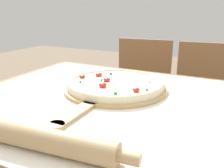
# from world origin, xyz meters

# --- Properties ---
(dining_table) EXTENTS (1.15, 0.94, 0.76)m
(dining_table) POSITION_xyz_m (0.00, 0.00, 0.64)
(dining_table) COLOR brown
(dining_table) RESTS_ON ground_plane
(towel_cloth) EXTENTS (1.07, 0.86, 0.00)m
(towel_cloth) POSITION_xyz_m (0.00, 0.00, 0.76)
(towel_cloth) COLOR white
(towel_cloth) RESTS_ON dining_table
(pizza_peel) EXTENTS (0.41, 0.59, 0.01)m
(pizza_peel) POSITION_xyz_m (-0.05, 0.09, 0.77)
(pizza_peel) COLOR tan
(pizza_peel) RESTS_ON towel_cloth
(pizza) EXTENTS (0.38, 0.38, 0.04)m
(pizza) POSITION_xyz_m (-0.05, 0.11, 0.79)
(pizza) COLOR beige
(pizza) RESTS_ON pizza_peel
(rolling_pin) EXTENTS (0.47, 0.09, 0.05)m
(rolling_pin) POSITION_xyz_m (-0.02, -0.35, 0.79)
(rolling_pin) COLOR tan
(rolling_pin) RESTS_ON towel_cloth
(chair_left) EXTENTS (0.43, 0.43, 0.87)m
(chair_left) POSITION_xyz_m (-0.19, 0.82, 0.50)
(chair_left) COLOR brown
(chair_left) RESTS_ON ground_plane
(chair_right) EXTENTS (0.42, 0.42, 0.87)m
(chair_right) POSITION_xyz_m (0.24, 0.82, 0.50)
(chair_right) COLOR brown
(chair_right) RESTS_ON ground_plane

